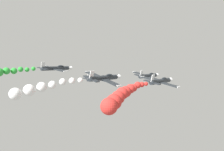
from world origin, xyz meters
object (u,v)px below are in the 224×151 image
at_px(airplane_left_outer, 104,78).
at_px(airplane_right_outer, 56,68).
at_px(airplane_lead, 148,76).
at_px(airplane_right_inner, 161,81).
at_px(airplane_left_inner, 99,78).

distance_m(airplane_left_outer, airplane_right_outer, 19.00).
distance_m(airplane_lead, airplane_right_outer, 26.29).
distance_m(airplane_right_inner, airplane_left_outer, 13.30).
bearing_deg(airplane_left_inner, airplane_left_outer, -44.59).
bearing_deg(airplane_right_inner, airplane_right_outer, -163.26).
relative_size(airplane_left_inner, airplane_right_inner, 1.00).
bearing_deg(airplane_left_inner, airplane_right_outer, -137.86).
xyz_separation_m(airplane_lead, airplane_right_inner, (8.91, -10.21, -0.41)).
relative_size(airplane_left_outer, airplane_right_outer, 1.00).
relative_size(airplane_right_inner, airplane_right_outer, 1.00).
distance_m(airplane_left_inner, airplane_right_outer, 12.30).
xyz_separation_m(airplane_left_inner, airplane_right_inner, (18.60, 0.24, 0.20)).
distance_m(airplane_lead, airplane_right_inner, 13.56).
height_order(airplane_left_inner, airplane_left_outer, airplane_left_outer).
bearing_deg(airplane_left_inner, airplane_lead, 47.15).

